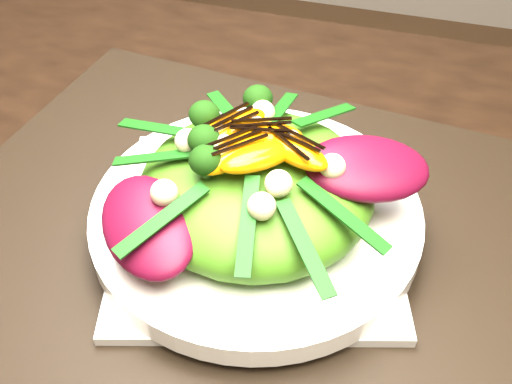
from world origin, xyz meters
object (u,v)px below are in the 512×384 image
(plate_base, at_px, (256,225))
(orange_segment, at_px, (236,134))
(salad_bowl, at_px, (256,214))
(placemat, at_px, (256,231))
(lettuce_mound, at_px, (256,187))

(plate_base, bearing_deg, orange_segment, 146.81)
(salad_bowl, bearing_deg, placemat, -26.57)
(placemat, distance_m, salad_bowl, 0.02)
(placemat, height_order, orange_segment, orange_segment)
(plate_base, height_order, salad_bowl, salad_bowl)
(lettuce_mound, bearing_deg, placemat, -26.57)
(plate_base, height_order, orange_segment, orange_segment)
(plate_base, xyz_separation_m, salad_bowl, (0.00, 0.00, 0.01))
(lettuce_mound, bearing_deg, plate_base, 0.00)
(placemat, height_order, plate_base, plate_base)
(plate_base, bearing_deg, lettuce_mound, 0.00)
(plate_base, height_order, lettuce_mound, lettuce_mound)
(plate_base, xyz_separation_m, lettuce_mound, (0.00, 0.00, 0.05))
(placemat, bearing_deg, salad_bowl, 153.43)
(placemat, distance_m, lettuce_mound, 0.05)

